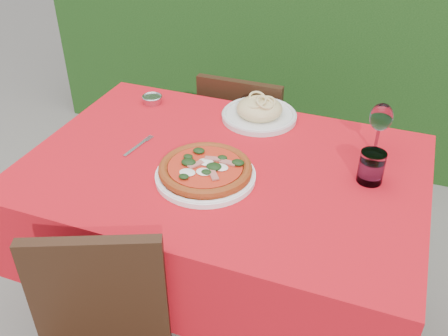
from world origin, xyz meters
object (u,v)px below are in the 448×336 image
(fork, at_px, (136,148))
(steel_ramekin, at_px, (152,100))
(chair_far, at_px, (245,143))
(wine_glass, at_px, (381,119))
(pasta_plate, at_px, (259,112))
(water_glass, at_px, (371,168))
(pizza_plate, at_px, (205,171))

(fork, height_order, steel_ramekin, steel_ramekin)
(chair_far, xyz_separation_m, wine_glass, (0.57, -0.36, 0.42))
(pasta_plate, distance_m, fork, 0.48)
(wine_glass, height_order, steel_ramekin, wine_glass)
(fork, bearing_deg, water_glass, 15.23)
(pizza_plate, height_order, fork, pizza_plate)
(chair_far, bearing_deg, pizza_plate, 98.31)
(wine_glass, xyz_separation_m, steel_ramekin, (-0.86, 0.06, -0.11))
(pasta_plate, xyz_separation_m, water_glass, (0.43, -0.26, 0.02))
(pizza_plate, relative_size, steel_ramekin, 4.63)
(pizza_plate, xyz_separation_m, steel_ramekin, (-0.39, 0.40, -0.01))
(chair_far, height_order, pasta_plate, pasta_plate)
(fork, distance_m, steel_ramekin, 0.34)
(pizza_plate, bearing_deg, wine_glass, 35.53)
(pasta_plate, bearing_deg, pizza_plate, -95.06)
(fork, bearing_deg, pasta_plate, 55.73)
(chair_far, bearing_deg, steel_ramekin, 45.31)
(pasta_plate, relative_size, water_glass, 2.75)
(pizza_plate, relative_size, wine_glass, 1.86)
(pasta_plate, height_order, water_glass, water_glass)
(pizza_plate, relative_size, fork, 2.06)
(pasta_plate, bearing_deg, chair_far, 117.93)
(fork, xyz_separation_m, steel_ramekin, (-0.11, 0.32, 0.01))
(pasta_plate, height_order, wine_glass, wine_glass)
(chair_far, relative_size, pizza_plate, 2.39)
(water_glass, relative_size, wine_glass, 0.56)
(pizza_plate, height_order, water_glass, water_glass)
(water_glass, height_order, steel_ramekin, water_glass)
(fork, bearing_deg, chair_far, 81.98)
(water_glass, bearing_deg, wine_glass, 91.41)
(chair_far, distance_m, pizza_plate, 0.77)
(pizza_plate, bearing_deg, fork, 165.28)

